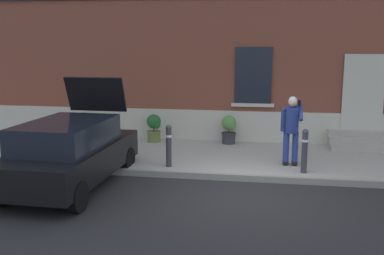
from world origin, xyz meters
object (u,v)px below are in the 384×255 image
(bollard_near_person, at_px, (305,149))
(bollard_far_left, at_px, (169,144))
(person_on_phone, at_px, (292,126))
(hatchback_car_black, at_px, (71,152))
(planter_cream, at_px, (84,125))
(planter_olive, at_px, (154,127))
(planter_charcoal, at_px, (229,129))

(bollard_near_person, distance_m, bollard_far_left, 3.24)
(person_on_phone, bearing_deg, hatchback_car_black, -161.27)
(person_on_phone, distance_m, planter_cream, 6.71)
(planter_olive, xyz_separation_m, planter_charcoal, (2.30, 0.13, 0.00))
(hatchback_car_black, relative_size, planter_olive, 4.78)
(bollard_far_left, distance_m, planter_cream, 4.35)
(planter_olive, distance_m, planter_charcoal, 2.31)
(hatchback_car_black, bearing_deg, planter_charcoal, 53.83)
(bollard_far_left, bearing_deg, hatchback_car_black, -142.32)
(bollard_near_person, relative_size, bollard_far_left, 1.00)
(bollard_near_person, xyz_separation_m, bollard_far_left, (-3.24, 0.00, 0.00))
(hatchback_car_black, height_order, planter_charcoal, hatchback_car_black)
(bollard_far_left, distance_m, person_on_phone, 3.03)
(bollard_far_left, height_order, person_on_phone, person_on_phone)
(planter_olive, bearing_deg, bollard_far_left, -68.62)
(hatchback_car_black, relative_size, planter_charcoal, 4.78)
(person_on_phone, bearing_deg, bollard_far_left, -173.25)
(person_on_phone, xyz_separation_m, planter_cream, (-6.31, 2.22, -0.54))
(hatchback_car_black, relative_size, person_on_phone, 2.36)
(bollard_far_left, distance_m, planter_olive, 2.90)
(bollard_far_left, bearing_deg, bollard_near_person, 0.00)
(planter_olive, bearing_deg, hatchback_car_black, -101.27)
(hatchback_car_black, height_order, planter_olive, hatchback_car_black)
(bollard_near_person, distance_m, planter_olive, 5.07)
(hatchback_car_black, distance_m, planter_cream, 4.47)
(hatchback_car_black, bearing_deg, planter_cream, 109.32)
(planter_olive, relative_size, planter_charcoal, 1.00)
(bollard_far_left, xyz_separation_m, person_on_phone, (2.95, 0.55, 0.43))
(bollard_near_person, xyz_separation_m, planter_cream, (-6.60, 2.76, -0.11))
(bollard_near_person, distance_m, person_on_phone, 0.75)
(bollard_far_left, xyz_separation_m, planter_cream, (-3.36, 2.76, -0.11))
(hatchback_car_black, xyz_separation_m, bollard_near_person, (5.12, 1.45, -0.09))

